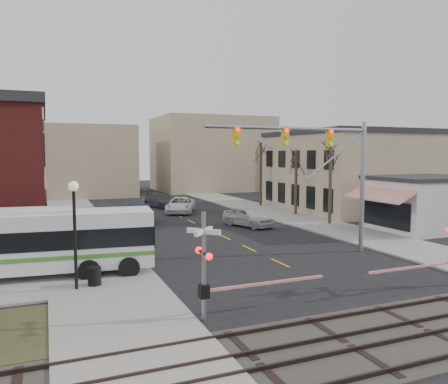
{
  "coord_description": "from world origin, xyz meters",
  "views": [
    {
      "loc": [
        -11.91,
        -18.88,
        6.08
      ],
      "look_at": [
        -0.84,
        8.21,
        3.5
      ],
      "focal_mm": 35.0,
      "sensor_mm": 36.0,
      "label": 1
    }
  ],
  "objects_px": {
    "car_c": "(181,205)",
    "pedestrian_near": "(114,249)",
    "car_a": "(248,217)",
    "pedestrian_far": "(85,238)",
    "transit_bus": "(22,242)",
    "car_d": "(161,200)",
    "traffic_signal_mast": "(324,159)",
    "car_b": "(140,213)",
    "street_lamp": "(74,213)",
    "rr_crossing_west": "(215,267)",
    "trash_bin": "(94,276)"
  },
  "relations": [
    {
      "from": "trash_bin",
      "to": "street_lamp",
      "type": "bearing_deg",
      "value": -159.13
    },
    {
      "from": "car_c",
      "to": "pedestrian_far",
      "type": "distance_m",
      "value": 19.43
    },
    {
      "from": "trash_bin",
      "to": "pedestrian_near",
      "type": "xyz_separation_m",
      "value": [
        1.37,
        3.37,
        0.46
      ]
    },
    {
      "from": "rr_crossing_west",
      "to": "car_b",
      "type": "relative_size",
      "value": 1.08
    },
    {
      "from": "street_lamp",
      "to": "car_a",
      "type": "bearing_deg",
      "value": 41.55
    },
    {
      "from": "car_c",
      "to": "car_a",
      "type": "bearing_deg",
      "value": -52.17
    },
    {
      "from": "car_c",
      "to": "pedestrian_near",
      "type": "bearing_deg",
      "value": -92.91
    },
    {
      "from": "street_lamp",
      "to": "car_b",
      "type": "height_order",
      "value": "street_lamp"
    },
    {
      "from": "car_b",
      "to": "pedestrian_near",
      "type": "height_order",
      "value": "pedestrian_near"
    },
    {
      "from": "traffic_signal_mast",
      "to": "rr_crossing_west",
      "type": "height_order",
      "value": "traffic_signal_mast"
    },
    {
      "from": "transit_bus",
      "to": "car_d",
      "type": "height_order",
      "value": "transit_bus"
    },
    {
      "from": "traffic_signal_mast",
      "to": "pedestrian_near",
      "type": "xyz_separation_m",
      "value": [
        -11.93,
        1.99,
        -4.77
      ]
    },
    {
      "from": "car_a",
      "to": "pedestrian_near",
      "type": "xyz_separation_m",
      "value": [
        -12.24,
        -9.1,
        0.18
      ]
    },
    {
      "from": "street_lamp",
      "to": "pedestrian_far",
      "type": "height_order",
      "value": "street_lamp"
    },
    {
      "from": "car_a",
      "to": "pedestrian_far",
      "type": "bearing_deg",
      "value": -176.43
    },
    {
      "from": "pedestrian_near",
      "to": "rr_crossing_west",
      "type": "bearing_deg",
      "value": 170.95
    },
    {
      "from": "car_d",
      "to": "pedestrian_near",
      "type": "relative_size",
      "value": 3.06
    },
    {
      "from": "car_d",
      "to": "pedestrian_near",
      "type": "distance_m",
      "value": 26.21
    },
    {
      "from": "car_d",
      "to": "pedestrian_far",
      "type": "height_order",
      "value": "pedestrian_far"
    },
    {
      "from": "transit_bus",
      "to": "pedestrian_far",
      "type": "distance_m",
      "value": 5.1
    },
    {
      "from": "car_c",
      "to": "pedestrian_near",
      "type": "height_order",
      "value": "pedestrian_near"
    },
    {
      "from": "car_a",
      "to": "traffic_signal_mast",
      "type": "bearing_deg",
      "value": -111.35
    },
    {
      "from": "car_b",
      "to": "car_a",
      "type": "bearing_deg",
      "value": 161.71
    },
    {
      "from": "car_d",
      "to": "street_lamp",
      "type": "bearing_deg",
      "value": -127.05
    },
    {
      "from": "rr_crossing_west",
      "to": "car_a",
      "type": "relative_size",
      "value": 1.17
    },
    {
      "from": "car_a",
      "to": "pedestrian_near",
      "type": "height_order",
      "value": "pedestrian_near"
    },
    {
      "from": "pedestrian_near",
      "to": "car_b",
      "type": "bearing_deg",
      "value": -40.29
    },
    {
      "from": "street_lamp",
      "to": "rr_crossing_west",
      "type": "bearing_deg",
      "value": -49.59
    },
    {
      "from": "traffic_signal_mast",
      "to": "car_a",
      "type": "bearing_deg",
      "value": 88.38
    },
    {
      "from": "traffic_signal_mast",
      "to": "car_a",
      "type": "height_order",
      "value": "traffic_signal_mast"
    },
    {
      "from": "car_b",
      "to": "transit_bus",
      "type": "bearing_deg",
      "value": 74.4
    },
    {
      "from": "car_c",
      "to": "car_d",
      "type": "bearing_deg",
      "value": 121.15
    },
    {
      "from": "traffic_signal_mast",
      "to": "car_d",
      "type": "height_order",
      "value": "traffic_signal_mast"
    },
    {
      "from": "traffic_signal_mast",
      "to": "trash_bin",
      "type": "height_order",
      "value": "traffic_signal_mast"
    },
    {
      "from": "trash_bin",
      "to": "car_d",
      "type": "bearing_deg",
      "value": 70.15
    },
    {
      "from": "transit_bus",
      "to": "pedestrian_far",
      "type": "xyz_separation_m",
      "value": [
        3.23,
        3.87,
        -0.75
      ]
    },
    {
      "from": "rr_crossing_west",
      "to": "pedestrian_far",
      "type": "height_order",
      "value": "rr_crossing_west"
    },
    {
      "from": "trash_bin",
      "to": "car_a",
      "type": "height_order",
      "value": "car_a"
    },
    {
      "from": "car_a",
      "to": "pedestrian_near",
      "type": "bearing_deg",
      "value": -163.1
    },
    {
      "from": "transit_bus",
      "to": "pedestrian_far",
      "type": "height_order",
      "value": "transit_bus"
    },
    {
      "from": "car_c",
      "to": "pedestrian_near",
      "type": "xyz_separation_m",
      "value": [
        -9.5,
        -19.5,
        0.2
      ]
    },
    {
      "from": "trash_bin",
      "to": "pedestrian_far",
      "type": "distance_m",
      "value": 6.69
    },
    {
      "from": "car_d",
      "to": "traffic_signal_mast",
      "type": "bearing_deg",
      "value": -99.21
    },
    {
      "from": "car_c",
      "to": "pedestrian_near",
      "type": "distance_m",
      "value": 21.7
    },
    {
      "from": "car_c",
      "to": "car_d",
      "type": "height_order",
      "value": "car_c"
    },
    {
      "from": "car_c",
      "to": "pedestrian_far",
      "type": "xyz_separation_m",
      "value": [
        -10.73,
        -16.2,
        0.28
      ]
    },
    {
      "from": "rr_crossing_west",
      "to": "trash_bin",
      "type": "xyz_separation_m",
      "value": [
        -3.71,
        5.61,
        -1.43
      ]
    },
    {
      "from": "pedestrian_near",
      "to": "pedestrian_far",
      "type": "bearing_deg",
      "value": -3.33
    },
    {
      "from": "car_b",
      "to": "car_d",
      "type": "xyz_separation_m",
      "value": [
        4.5,
        10.4,
        -0.08
      ]
    },
    {
      "from": "pedestrian_far",
      "to": "trash_bin",
      "type": "bearing_deg",
      "value": -144.27
    }
  ]
}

